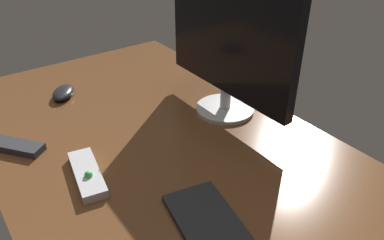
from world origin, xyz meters
TOP-DOWN VIEW (x-y plane):
  - desk at (0.00, 0.00)cm, footprint 140.00×84.00cm
  - monitor at (-1.53, 26.52)cm, footprint 50.65×18.36cm
  - computer_mouse at (-40.83, -11.68)cm, footprint 12.76×11.81cm
  - media_remote at (4.05, -21.92)cm, footprint 19.39×9.12cm
  - tv_remote at (-19.78, -34.00)cm, footprint 18.14×15.63cm

SIDE VIEW (x-z plane):
  - desk at x=0.00cm, z-range 0.00..2.00cm
  - tv_remote at x=-19.78cm, z-range 2.00..4.00cm
  - media_remote at x=4.05cm, z-range 1.38..4.95cm
  - computer_mouse at x=-40.83cm, z-range 2.00..5.01cm
  - monitor at x=-1.53cm, z-range 3.75..44.66cm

